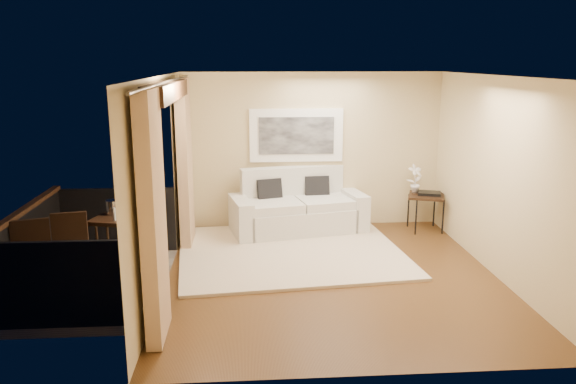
{
  "coord_description": "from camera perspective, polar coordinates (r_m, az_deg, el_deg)",
  "views": [
    {
      "loc": [
        -1.12,
        -7.18,
        2.91
      ],
      "look_at": [
        -0.56,
        0.63,
        1.05
      ],
      "focal_mm": 35.0,
      "sensor_mm": 36.0,
      "label": 1
    }
  ],
  "objects": [
    {
      "name": "orchid",
      "position": [
        9.96,
        12.79,
        1.33
      ],
      "size": [
        0.31,
        0.26,
        0.51
      ],
      "primitive_type": "imported",
      "rotation": [
        0.0,
        0.0,
        0.36
      ],
      "color": "white",
      "rests_on": "side_table"
    },
    {
      "name": "glass_b",
      "position": [
        7.99,
        -15.34,
        -1.95
      ],
      "size": [
        0.06,
        0.06,
        0.12
      ],
      "primitive_type": "cylinder",
      "color": "silver",
      "rests_on": "bistro_table"
    },
    {
      "name": "side_table",
      "position": [
        9.95,
        13.86,
        -0.58
      ],
      "size": [
        0.74,
        0.74,
        0.64
      ],
      "rotation": [
        0.0,
        0.0,
        -0.33
      ],
      "color": "black",
      "rests_on": "floor"
    },
    {
      "name": "sofa",
      "position": [
        9.65,
        0.91,
        -1.82
      ],
      "size": [
        2.4,
        1.41,
        1.08
      ],
      "rotation": [
        0.0,
        0.0,
        0.21
      ],
      "color": "silver",
      "rests_on": "floor"
    },
    {
      "name": "tray",
      "position": [
        9.93,
        14.15,
        -0.13
      ],
      "size": [
        0.45,
        0.39,
        0.05
      ],
      "primitive_type": "cube",
      "rotation": [
        0.0,
        0.0,
        -0.33
      ],
      "color": "black",
      "rests_on": "side_table"
    },
    {
      "name": "bistro_table",
      "position": [
        8.06,
        -16.52,
        -2.93
      ],
      "size": [
        0.84,
        0.84,
        0.81
      ],
      "rotation": [
        0.0,
        0.0,
        -0.27
      ],
      "color": "black",
      "rests_on": "balcony"
    },
    {
      "name": "balcony",
      "position": [
        7.98,
        -19.89,
        -7.49
      ],
      "size": [
        1.81,
        2.6,
        1.17
      ],
      "color": "#605B56",
      "rests_on": "ground"
    },
    {
      "name": "artwork",
      "position": [
        9.76,
        0.85,
        5.77
      ],
      "size": [
        1.62,
        0.07,
        0.92
      ],
      "color": "white",
      "rests_on": "room_shell"
    },
    {
      "name": "candle",
      "position": [
        8.11,
        -16.08,
        -1.96
      ],
      "size": [
        0.06,
        0.06,
        0.07
      ],
      "primitive_type": "cylinder",
      "color": "red",
      "rests_on": "bistro_table"
    },
    {
      "name": "room_shell",
      "position": [
        7.26,
        -12.29,
        9.98
      ],
      "size": [
        5.0,
        6.4,
        5.0
      ],
      "color": "white",
      "rests_on": "ground"
    },
    {
      "name": "balcony_chair_near",
      "position": [
        7.45,
        -24.54,
        -5.94
      ],
      "size": [
        0.56,
        0.57,
        1.03
      ],
      "rotation": [
        0.0,
        0.0,
        0.31
      ],
      "color": "black",
      "rests_on": "balcony"
    },
    {
      "name": "glass_a",
      "position": [
        7.9,
        -15.65,
        -2.15
      ],
      "size": [
        0.06,
        0.06,
        0.12
      ],
      "primitive_type": "cylinder",
      "color": "silver",
      "rests_on": "bistro_table"
    },
    {
      "name": "balcony_chair_far",
      "position": [
        7.86,
        -21.11,
        -4.76
      ],
      "size": [
        0.51,
        0.51,
        1.01
      ],
      "rotation": [
        0.0,
        0.0,
        3.32
      ],
      "color": "black",
      "rests_on": "balcony"
    },
    {
      "name": "floor",
      "position": [
        7.83,
        4.47,
        -8.51
      ],
      "size": [
        5.0,
        5.0,
        0.0
      ],
      "primitive_type": "plane",
      "color": "#563719",
      "rests_on": "ground"
    },
    {
      "name": "rug",
      "position": [
        8.69,
        0.23,
        -6.05
      ],
      "size": [
        3.63,
        3.24,
        0.04
      ],
      "primitive_type": "cube",
      "rotation": [
        0.0,
        0.0,
        0.1
      ],
      "color": "beige",
      "rests_on": "floor"
    },
    {
      "name": "ice_bucket",
      "position": [
        8.16,
        -17.39,
        -1.49
      ],
      "size": [
        0.18,
        0.18,
        0.2
      ],
      "primitive_type": "cylinder",
      "color": "silver",
      "rests_on": "bistro_table"
    },
    {
      "name": "curtains",
      "position": [
        7.41,
        -11.68,
        0.82
      ],
      "size": [
        0.16,
        4.8,
        2.64
      ],
      "color": "tan",
      "rests_on": "ground"
    },
    {
      "name": "vase",
      "position": [
        7.83,
        -17.22,
        -2.17
      ],
      "size": [
        0.04,
        0.04,
        0.18
      ],
      "primitive_type": "cylinder",
      "color": "silver",
      "rests_on": "bistro_table"
    }
  ]
}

